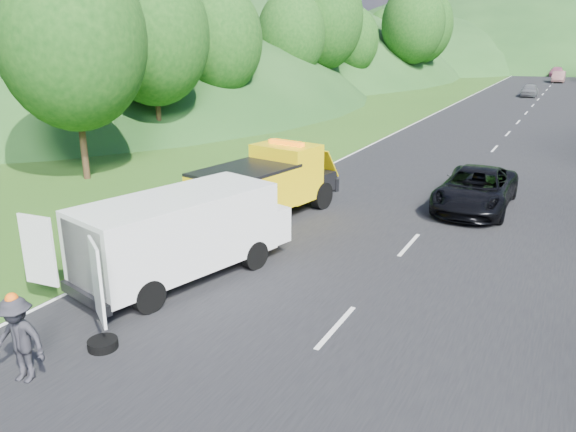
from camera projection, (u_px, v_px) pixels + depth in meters
The scene contains 14 objects.
ground at pixel (266, 273), 15.93m from camera, with size 320.00×320.00×0.00m, color #38661E.
road_surface at pixel (526, 113), 48.33m from camera, with size 14.00×200.00×0.02m, color black.
tree_line_left at pixel (365, 85), 74.90m from camera, with size 14.00×140.00×14.00m, color #2E5E1B, non-canonical shape.
tow_truck at pixel (267, 183), 20.40m from camera, with size 3.27×6.52×2.68m.
white_van at pixel (183, 232), 15.18m from camera, with size 4.50×7.26×2.40m.
woman at pixel (181, 251), 17.52m from camera, with size 0.59×0.43×1.62m, color silver.
child at pixel (189, 266), 16.36m from camera, with size 0.53×0.41×1.08m, color tan.
worker at pixel (25, 380), 10.95m from camera, with size 1.14×0.66×1.77m, color black.
suitcase at pixel (146, 234), 18.24m from camera, with size 0.33×0.18×0.53m, color #65644B.
spare_tire at pixel (103, 349), 12.05m from camera, with size 0.64×0.64×0.20m, color black.
passing_suv at pixel (474, 209), 21.76m from camera, with size 2.57×5.58×1.55m, color black.
dist_car_a at pixel (529, 97), 61.18m from camera, with size 1.59×3.96×1.35m, color #54565A.
dist_car_b at pixel (558, 82), 79.55m from camera, with size 1.62×4.66×1.53m, color brown.
dist_car_c at pixel (556, 76), 91.04m from camera, with size 2.04×5.03×1.46m, color #934966.
Camera 1 is at (7.35, -12.70, 6.43)m, focal length 35.00 mm.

